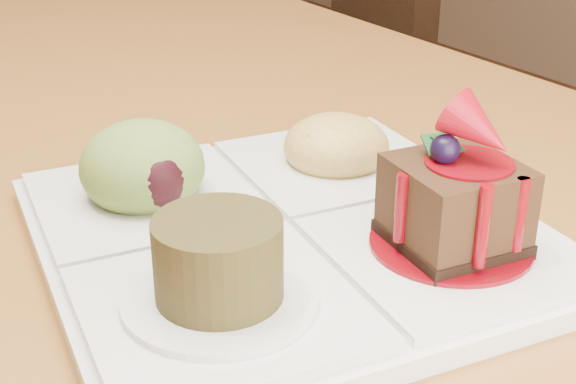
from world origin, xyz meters
TOP-DOWN VIEW (x-y plane):
  - chair_right at (0.64, 0.12)m, footprint 0.51×0.51m
  - sampler_plate at (0.12, -0.62)m, footprint 0.30×0.30m

SIDE VIEW (x-z plane):
  - chair_right at x=0.64m, z-range 0.06..0.99m
  - sampler_plate at x=0.12m, z-range 0.72..0.82m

